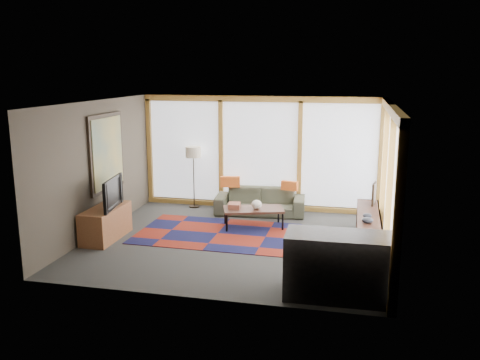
% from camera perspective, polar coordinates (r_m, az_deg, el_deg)
% --- Properties ---
extents(ground, '(5.50, 5.50, 0.00)m').
position_cam_1_polar(ground, '(9.65, -0.53, -6.89)').
color(ground, '#2A2A28').
rests_on(ground, ground).
extents(room_envelope, '(5.52, 5.02, 2.62)m').
position_cam_1_polar(room_envelope, '(9.71, 3.06, 2.60)').
color(room_envelope, '#433C32').
rests_on(room_envelope, ground).
extents(rug, '(3.14, 2.04, 0.01)m').
position_cam_1_polar(rug, '(10.08, -2.53, -6.01)').
color(rug, maroon).
rests_on(rug, ground).
extents(sofa, '(2.03, 0.93, 0.58)m').
position_cam_1_polar(sofa, '(11.37, 2.26, -2.41)').
color(sofa, '#3A3D2D').
rests_on(sofa, ground).
extents(pillow_left, '(0.45, 0.21, 0.24)m').
position_cam_1_polar(pillow_left, '(11.46, -1.10, -0.19)').
color(pillow_left, '#D65E20').
rests_on(pillow_left, sofa).
extents(pillow_right, '(0.38, 0.19, 0.20)m').
position_cam_1_polar(pillow_right, '(11.19, 5.58, -0.64)').
color(pillow_right, '#D65E20').
rests_on(pillow_right, sofa).
extents(floor_lamp, '(0.36, 0.36, 1.44)m').
position_cam_1_polar(floor_lamp, '(11.89, -5.22, 0.33)').
color(floor_lamp, black).
rests_on(floor_lamp, ground).
extents(coffee_table, '(1.33, 0.94, 0.40)m').
position_cam_1_polar(coffee_table, '(10.43, 1.52, -4.27)').
color(coffee_table, black).
rests_on(coffee_table, ground).
extents(book_stack, '(0.27, 0.32, 0.10)m').
position_cam_1_polar(book_stack, '(10.40, -0.65, -2.88)').
color(book_stack, brown).
rests_on(book_stack, coffee_table).
extents(vase, '(0.22, 0.22, 0.19)m').
position_cam_1_polar(vase, '(10.31, 1.87, -2.77)').
color(vase, beige).
rests_on(vase, coffee_table).
extents(bookshelf, '(0.42, 2.31, 0.58)m').
position_cam_1_polar(bookshelf, '(9.67, 14.19, -5.43)').
color(bookshelf, black).
rests_on(bookshelf, ground).
extents(bowl_a, '(0.23, 0.23, 0.10)m').
position_cam_1_polar(bowl_a, '(9.05, 14.11, -4.40)').
color(bowl_a, black).
rests_on(bowl_a, bookshelf).
extents(bowl_b, '(0.17, 0.17, 0.08)m').
position_cam_1_polar(bowl_b, '(9.36, 14.09, -3.90)').
color(bowl_b, black).
rests_on(bowl_b, bookshelf).
extents(shelf_picture, '(0.10, 0.33, 0.44)m').
position_cam_1_polar(shelf_picture, '(10.26, 14.81, -1.51)').
color(shelf_picture, black).
rests_on(shelf_picture, bookshelf).
extents(tv_console, '(0.51, 1.23, 0.61)m').
position_cam_1_polar(tv_console, '(10.03, -14.83, -4.72)').
color(tv_console, brown).
rests_on(tv_console, ground).
extents(television, '(0.28, 1.02, 0.58)m').
position_cam_1_polar(television, '(9.84, -14.61, -1.43)').
color(television, black).
rests_on(television, tv_console).
extents(bar_counter, '(1.48, 0.71, 0.93)m').
position_cam_1_polar(bar_counter, '(7.37, 10.90, -9.45)').
color(bar_counter, black).
rests_on(bar_counter, ground).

